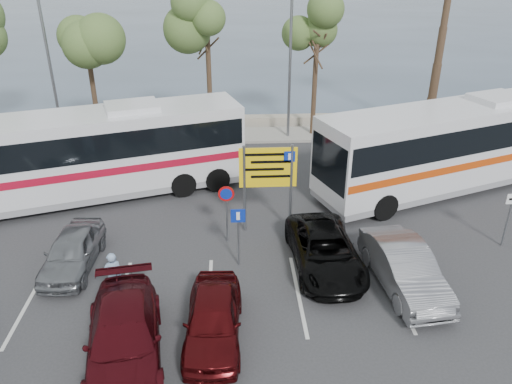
{
  "coord_description": "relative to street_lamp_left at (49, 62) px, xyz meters",
  "views": [
    {
      "loc": [
        -0.41,
        -14.03,
        10.28
      ],
      "look_at": [
        0.53,
        3.0,
        1.78
      ],
      "focal_mm": 35.0,
      "sensor_mm": 36.0,
      "label": 1
    }
  ],
  "objects": [
    {
      "name": "ground",
      "position": [
        10.0,
        -13.52,
        -4.6
      ],
      "size": [
        120.0,
        120.0,
        0.0
      ],
      "primitive_type": "plane",
      "color": "#303033",
      "rests_on": "ground"
    },
    {
      "name": "kerb_strip",
      "position": [
        10.0,
        0.48,
        -4.52
      ],
      "size": [
        44.0,
        2.4,
        0.15
      ],
      "primitive_type": "cube",
      "color": "gray",
      "rests_on": "ground"
    },
    {
      "name": "seawall",
      "position": [
        10.0,
        2.48,
        -4.3
      ],
      "size": [
        48.0,
        0.8,
        0.6
      ],
      "primitive_type": "cube",
      "color": "#9E937F",
      "rests_on": "ground"
    },
    {
      "name": "sea",
      "position": [
        10.0,
        46.48,
        -4.59
      ],
      "size": [
        140.0,
        140.0,
        0.0
      ],
      "primitive_type": "plane",
      "color": "#38495A",
      "rests_on": "ground"
    },
    {
      "name": "tree_left",
      "position": [
        2.0,
        0.48,
        1.41
      ],
      "size": [
        3.2,
        3.2,
        7.2
      ],
      "color": "#382619",
      "rests_on": "kerb_strip"
    },
    {
      "name": "tree_mid",
      "position": [
        8.5,
        0.48,
        2.06
      ],
      "size": [
        3.2,
        3.2,
        8.0
      ],
      "color": "#382619",
      "rests_on": "kerb_strip"
    },
    {
      "name": "tree_right",
      "position": [
        14.5,
        0.48,
        1.57
      ],
      "size": [
        3.2,
        3.2,
        7.4
      ],
      "color": "#382619",
      "rests_on": "kerb_strip"
    },
    {
      "name": "street_lamp_left",
      "position": [
        0.0,
        0.0,
        0.0
      ],
      "size": [
        0.45,
        1.15,
        8.01
      ],
      "color": "slate",
      "rests_on": "kerb_strip"
    },
    {
      "name": "street_lamp_right",
      "position": [
        13.0,
        0.0,
        0.0
      ],
      "size": [
        0.45,
        1.15,
        8.01
      ],
      "color": "slate",
      "rests_on": "kerb_strip"
    },
    {
      "name": "direction_sign",
      "position": [
        11.0,
        -10.32,
        -2.17
      ],
      "size": [
        2.2,
        0.12,
        3.6
      ],
      "color": "slate",
      "rests_on": "ground"
    },
    {
      "name": "sign_no_stop",
      "position": [
        9.4,
        -11.13,
        -3.02
      ],
      "size": [
        0.6,
        0.08,
        2.35
      ],
      "color": "slate",
      "rests_on": "ground"
    },
    {
      "name": "sign_parking",
      "position": [
        9.8,
        -12.73,
        -3.13
      ],
      "size": [
        0.5,
        0.07,
        2.25
      ],
      "color": "slate",
      "rests_on": "ground"
    },
    {
      "name": "sign_taxi",
      "position": [
        19.8,
        -12.03,
        -3.18
      ],
      "size": [
        0.5,
        0.07,
        2.2
      ],
      "color": "slate",
      "rests_on": "ground"
    },
    {
      "name": "lane_markings",
      "position": [
        8.86,
        -14.52,
        -4.6
      ],
      "size": [
        12.02,
        4.2,
        0.01
      ],
      "primitive_type": null,
      "color": "silver",
      "rests_on": "ground"
    },
    {
      "name": "coach_bus_left",
      "position": [
        3.5,
        -7.02,
        -2.68
      ],
      "size": [
        13.51,
        6.61,
        4.14
      ],
      "color": "silver",
      "rests_on": "ground"
    },
    {
      "name": "coach_bus_right",
      "position": [
        19.83,
        -6.9,
        -2.66
      ],
      "size": [
        13.59,
        7.34,
        4.19
      ],
      "color": "silver",
      "rests_on": "ground"
    },
    {
      "name": "car_silver_a",
      "position": [
        3.98,
        -12.54,
        -3.94
      ],
      "size": [
        1.74,
        3.96,
        1.33
      ],
      "primitive_type": "imported",
      "rotation": [
        0.0,
        0.0,
        -0.04
      ],
      "color": "slate",
      "rests_on": "ground"
    },
    {
      "name": "car_maroon",
      "position": [
        6.59,
        -17.02,
        -3.88
      ],
      "size": [
        2.74,
        5.2,
        1.44
      ],
      "primitive_type": "imported",
      "rotation": [
        0.0,
        0.0,
        0.15
      ],
      "color": "#450B11",
      "rests_on": "ground"
    },
    {
      "name": "car_red",
      "position": [
        8.99,
        -16.36,
        -3.92
      ],
      "size": [
        1.76,
        4.05,
        1.36
      ],
      "primitive_type": "imported",
      "rotation": [
        0.0,
        0.0,
        -0.04
      ],
      "color": "#44090C",
      "rests_on": "ground"
    },
    {
      "name": "suv_black",
      "position": [
        12.81,
        -13.01,
        -3.94
      ],
      "size": [
        2.43,
        4.88,
        1.33
      ],
      "primitive_type": "imported",
      "rotation": [
        0.0,
        0.0,
        0.05
      ],
      "color": "black",
      "rests_on": "ground"
    },
    {
      "name": "car_silver_b",
      "position": [
        15.21,
        -14.3,
        -3.86
      ],
      "size": [
        2.08,
        4.66,
        1.48
      ],
      "primitive_type": "imported",
      "rotation": [
        0.0,
        0.0,
        0.12
      ],
      "color": "gray",
      "rests_on": "ground"
    },
    {
      "name": "pedestrian_near",
      "position": [
        5.77,
        -14.29,
        -3.77
      ],
      "size": [
        0.71,
        0.61,
        1.65
      ],
      "primitive_type": "imported",
      "rotation": [
        0.0,
        0.0,
        3.57
      ],
      "color": "#849FC0",
      "rests_on": "ground"
    },
    {
      "name": "pedestrian_far",
      "position": [
        21.0,
        -7.02,
        -3.77
      ],
      "size": [
        0.8,
        0.93,
        1.67
      ],
      "primitive_type": "imported",
      "rotation": [
        0.0,
        0.0,
        1.8
      ],
      "color": "#31384A",
      "rests_on": "ground"
    }
  ]
}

